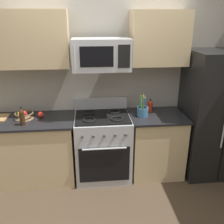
{
  "coord_description": "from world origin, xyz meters",
  "views": [
    {
      "loc": [
        -0.18,
        -2.51,
        2.19
      ],
      "look_at": [
        0.12,
        0.51,
        1.03
      ],
      "focal_mm": 39.99,
      "sensor_mm": 36.0,
      "label": 1
    }
  ],
  "objects_px": {
    "refrigerator": "(214,114)",
    "microwave": "(101,54)",
    "utensil_crock": "(143,111)",
    "bottle_hot_sauce": "(150,106)",
    "range_oven": "(103,145)",
    "fruit_basket": "(24,115)",
    "bottle_soy": "(22,117)",
    "apple_loose": "(41,115)"
  },
  "relations": [
    {
      "from": "range_oven",
      "to": "utensil_crock",
      "type": "bearing_deg",
      "value": -1.09
    },
    {
      "from": "range_oven",
      "to": "apple_loose",
      "type": "distance_m",
      "value": 0.96
    },
    {
      "from": "bottle_hot_sauce",
      "to": "apple_loose",
      "type": "bearing_deg",
      "value": -177.2
    },
    {
      "from": "refrigerator",
      "to": "apple_loose",
      "type": "distance_m",
      "value": 2.42
    },
    {
      "from": "fruit_basket",
      "to": "bottle_hot_sauce",
      "type": "relative_size",
      "value": 1.3
    },
    {
      "from": "utensil_crock",
      "to": "bottle_hot_sauce",
      "type": "xyz_separation_m",
      "value": [
        0.14,
        0.15,
        0.01
      ]
    },
    {
      "from": "microwave",
      "to": "bottle_hot_sauce",
      "type": "xyz_separation_m",
      "value": [
        0.7,
        0.11,
        -0.75
      ]
    },
    {
      "from": "microwave",
      "to": "bottle_soy",
      "type": "relative_size",
      "value": 2.97
    },
    {
      "from": "microwave",
      "to": "apple_loose",
      "type": "bearing_deg",
      "value": 177.27
    },
    {
      "from": "microwave",
      "to": "fruit_basket",
      "type": "distance_m",
      "value": 1.31
    },
    {
      "from": "bottle_hot_sauce",
      "to": "microwave",
      "type": "bearing_deg",
      "value": -170.68
    },
    {
      "from": "bottle_soy",
      "to": "utensil_crock",
      "type": "bearing_deg",
      "value": 5.54
    },
    {
      "from": "fruit_basket",
      "to": "bottle_hot_sauce",
      "type": "height_order",
      "value": "bottle_hot_sauce"
    },
    {
      "from": "refrigerator",
      "to": "apple_loose",
      "type": "height_order",
      "value": "refrigerator"
    },
    {
      "from": "fruit_basket",
      "to": "apple_loose",
      "type": "height_order",
      "value": "fruit_basket"
    },
    {
      "from": "utensil_crock",
      "to": "refrigerator",
      "type": "bearing_deg",
      "value": -0.38
    },
    {
      "from": "utensil_crock",
      "to": "fruit_basket",
      "type": "distance_m",
      "value": 1.6
    },
    {
      "from": "microwave",
      "to": "bottle_hot_sauce",
      "type": "bearing_deg",
      "value": 9.32
    },
    {
      "from": "utensil_crock",
      "to": "bottle_hot_sauce",
      "type": "bearing_deg",
      "value": 47.26
    },
    {
      "from": "fruit_basket",
      "to": "bottle_soy",
      "type": "bearing_deg",
      "value": -82.2
    },
    {
      "from": "range_oven",
      "to": "apple_loose",
      "type": "bearing_deg",
      "value": 175.29
    },
    {
      "from": "refrigerator",
      "to": "microwave",
      "type": "relative_size",
      "value": 2.46
    },
    {
      "from": "bottle_soy",
      "to": "microwave",
      "type": "bearing_deg",
      "value": 10.68
    },
    {
      "from": "refrigerator",
      "to": "bottle_soy",
      "type": "distance_m",
      "value": 2.61
    },
    {
      "from": "refrigerator",
      "to": "apple_loose",
      "type": "xyz_separation_m",
      "value": [
        -2.42,
        0.09,
        0.06
      ]
    },
    {
      "from": "apple_loose",
      "to": "bottle_soy",
      "type": "height_order",
      "value": "bottle_soy"
    },
    {
      "from": "apple_loose",
      "to": "bottle_hot_sauce",
      "type": "bearing_deg",
      "value": 2.8
    },
    {
      "from": "range_oven",
      "to": "refrigerator",
      "type": "relative_size",
      "value": 0.61
    },
    {
      "from": "refrigerator",
      "to": "fruit_basket",
      "type": "distance_m",
      "value": 2.63
    },
    {
      "from": "fruit_basket",
      "to": "bottle_hot_sauce",
      "type": "xyz_separation_m",
      "value": [
        1.74,
        0.09,
        0.03
      ]
    },
    {
      "from": "utensil_crock",
      "to": "bottle_hot_sauce",
      "type": "relative_size",
      "value": 1.66
    },
    {
      "from": "range_oven",
      "to": "refrigerator",
      "type": "xyz_separation_m",
      "value": [
        1.58,
        -0.02,
        0.42
      ]
    },
    {
      "from": "range_oven",
      "to": "bottle_hot_sauce",
      "type": "relative_size",
      "value": 5.79
    },
    {
      "from": "range_oven",
      "to": "fruit_basket",
      "type": "relative_size",
      "value": 4.44
    },
    {
      "from": "refrigerator",
      "to": "fruit_basket",
      "type": "bearing_deg",
      "value": 178.54
    },
    {
      "from": "range_oven",
      "to": "bottle_hot_sauce",
      "type": "height_order",
      "value": "bottle_hot_sauce"
    },
    {
      "from": "range_oven",
      "to": "bottle_hot_sauce",
      "type": "bearing_deg",
      "value": 11.62
    },
    {
      "from": "microwave",
      "to": "utensil_crock",
      "type": "relative_size",
      "value": 2.32
    },
    {
      "from": "refrigerator",
      "to": "microwave",
      "type": "height_order",
      "value": "microwave"
    },
    {
      "from": "range_oven",
      "to": "microwave",
      "type": "distance_m",
      "value": 1.28
    },
    {
      "from": "fruit_basket",
      "to": "bottle_soy",
      "type": "distance_m",
      "value": 0.22
    },
    {
      "from": "refrigerator",
      "to": "bottle_soy",
      "type": "relative_size",
      "value": 7.31
    }
  ]
}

